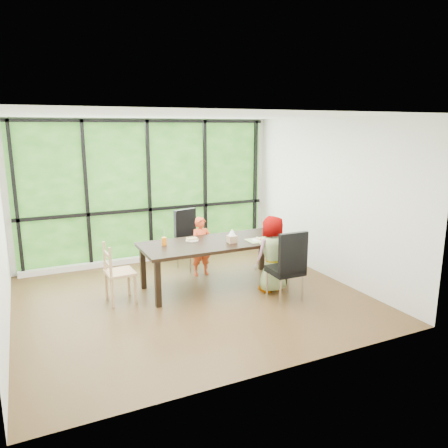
{
  "coord_description": "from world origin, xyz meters",
  "views": [
    {
      "loc": [
        -2.2,
        -5.75,
        2.55
      ],
      "look_at": [
        0.64,
        0.23,
        1.05
      ],
      "focal_mm": 34.6,
      "sensor_mm": 36.0,
      "label": 1
    }
  ],
  "objects_px": {
    "child_toddler": "(201,246)",
    "plate_far": "(192,240)",
    "orange_cup": "(164,241)",
    "chair_window_leather": "(192,240)",
    "dining_table": "(216,264)",
    "white_mug": "(275,231)",
    "chair_interior_leather": "(285,265)",
    "plate_near": "(259,240)",
    "chair_end_beech": "(120,273)",
    "green_cup": "(276,235)",
    "child_older": "(272,254)",
    "tissue_box": "(232,239)"
  },
  "relations": [
    {
      "from": "chair_interior_leather",
      "to": "orange_cup",
      "type": "xyz_separation_m",
      "value": [
        -1.51,
        1.12,
        0.27
      ]
    },
    {
      "from": "chair_interior_leather",
      "to": "plate_far",
      "type": "relative_size",
      "value": 5.12
    },
    {
      "from": "dining_table",
      "to": "plate_far",
      "type": "bearing_deg",
      "value": 145.36
    },
    {
      "from": "chair_interior_leather",
      "to": "chair_end_beech",
      "type": "bearing_deg",
      "value": -22.89
    },
    {
      "from": "dining_table",
      "to": "child_older",
      "type": "distance_m",
      "value": 0.94
    },
    {
      "from": "green_cup",
      "to": "chair_interior_leather",
      "type": "bearing_deg",
      "value": -110.98
    },
    {
      "from": "dining_table",
      "to": "child_toddler",
      "type": "xyz_separation_m",
      "value": [
        0.0,
        0.61,
        0.14
      ]
    },
    {
      "from": "plate_near",
      "to": "orange_cup",
      "type": "relative_size",
      "value": 1.76
    },
    {
      "from": "orange_cup",
      "to": "green_cup",
      "type": "bearing_deg",
      "value": -14.37
    },
    {
      "from": "child_toddler",
      "to": "dining_table",
      "type": "bearing_deg",
      "value": -89.17
    },
    {
      "from": "chair_end_beech",
      "to": "chair_interior_leather",
      "type": "bearing_deg",
      "value": -116.32
    },
    {
      "from": "plate_far",
      "to": "chair_window_leather",
      "type": "bearing_deg",
      "value": 69.3
    },
    {
      "from": "chair_interior_leather",
      "to": "orange_cup",
      "type": "height_order",
      "value": "chair_interior_leather"
    },
    {
      "from": "chair_window_leather",
      "to": "chair_end_beech",
      "type": "xyz_separation_m",
      "value": [
        -1.52,
        -0.98,
        -0.09
      ]
    },
    {
      "from": "child_toddler",
      "to": "tissue_box",
      "type": "bearing_deg",
      "value": -74.11
    },
    {
      "from": "dining_table",
      "to": "tissue_box",
      "type": "height_order",
      "value": "tissue_box"
    },
    {
      "from": "child_older",
      "to": "white_mug",
      "type": "relative_size",
      "value": 15.81
    },
    {
      "from": "child_toddler",
      "to": "plate_near",
      "type": "bearing_deg",
      "value": -51.27
    },
    {
      "from": "child_toddler",
      "to": "plate_far",
      "type": "height_order",
      "value": "child_toddler"
    },
    {
      "from": "dining_table",
      "to": "white_mug",
      "type": "xyz_separation_m",
      "value": [
        1.14,
        0.05,
        0.41
      ]
    },
    {
      "from": "dining_table",
      "to": "plate_far",
      "type": "relative_size",
      "value": 11.34
    },
    {
      "from": "chair_window_leather",
      "to": "plate_far",
      "type": "height_order",
      "value": "chair_window_leather"
    },
    {
      "from": "dining_table",
      "to": "child_toddler",
      "type": "relative_size",
      "value": 2.31
    },
    {
      "from": "orange_cup",
      "to": "plate_near",
      "type": "bearing_deg",
      "value": -15.15
    },
    {
      "from": "child_toddler",
      "to": "orange_cup",
      "type": "distance_m",
      "value": 0.97
    },
    {
      "from": "dining_table",
      "to": "white_mug",
      "type": "distance_m",
      "value": 1.21
    },
    {
      "from": "chair_window_leather",
      "to": "chair_end_beech",
      "type": "relative_size",
      "value": 1.2
    },
    {
      "from": "chair_end_beech",
      "to": "child_toddler",
      "type": "relative_size",
      "value": 0.87
    },
    {
      "from": "white_mug",
      "to": "tissue_box",
      "type": "relative_size",
      "value": 0.57
    },
    {
      "from": "chair_window_leather",
      "to": "plate_near",
      "type": "bearing_deg",
      "value": -77.91
    },
    {
      "from": "plate_far",
      "to": "chair_end_beech",
      "type": "bearing_deg",
      "value": -170.86
    },
    {
      "from": "plate_near",
      "to": "tissue_box",
      "type": "distance_m",
      "value": 0.46
    },
    {
      "from": "green_cup",
      "to": "white_mug",
      "type": "relative_size",
      "value": 1.78
    },
    {
      "from": "dining_table",
      "to": "white_mug",
      "type": "bearing_deg",
      "value": 2.67
    },
    {
      "from": "green_cup",
      "to": "child_toddler",
      "type": "bearing_deg",
      "value": 136.65
    },
    {
      "from": "chair_interior_leather",
      "to": "plate_near",
      "type": "xyz_separation_m",
      "value": [
        -0.04,
        0.72,
        0.22
      ]
    },
    {
      "from": "plate_far",
      "to": "tissue_box",
      "type": "xyz_separation_m",
      "value": [
        0.53,
        -0.39,
        0.05
      ]
    },
    {
      "from": "chair_interior_leather",
      "to": "dining_table",
      "type": "bearing_deg",
      "value": -53.08
    },
    {
      "from": "dining_table",
      "to": "child_toddler",
      "type": "height_order",
      "value": "child_toddler"
    },
    {
      "from": "chair_window_leather",
      "to": "chair_interior_leather",
      "type": "height_order",
      "value": "same"
    },
    {
      "from": "chair_end_beech",
      "to": "child_older",
      "type": "relative_size",
      "value": 0.74
    },
    {
      "from": "dining_table",
      "to": "child_older",
      "type": "height_order",
      "value": "child_older"
    },
    {
      "from": "tissue_box",
      "to": "plate_near",
      "type": "bearing_deg",
      "value": -9.07
    },
    {
      "from": "green_cup",
      "to": "chair_end_beech",
      "type": "bearing_deg",
      "value": 172.78
    },
    {
      "from": "child_toddler",
      "to": "tissue_box",
      "type": "distance_m",
      "value": 0.85
    },
    {
      "from": "chair_end_beech",
      "to": "child_older",
      "type": "xyz_separation_m",
      "value": [
        2.25,
        -0.59,
        0.16
      ]
    },
    {
      "from": "dining_table",
      "to": "child_toddler",
      "type": "distance_m",
      "value": 0.63
    },
    {
      "from": "chair_end_beech",
      "to": "child_toddler",
      "type": "distance_m",
      "value": 1.65
    },
    {
      "from": "white_mug",
      "to": "plate_far",
      "type": "bearing_deg",
      "value": 173.44
    },
    {
      "from": "chair_end_beech",
      "to": "child_older",
      "type": "bearing_deg",
      "value": -107.41
    }
  ]
}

